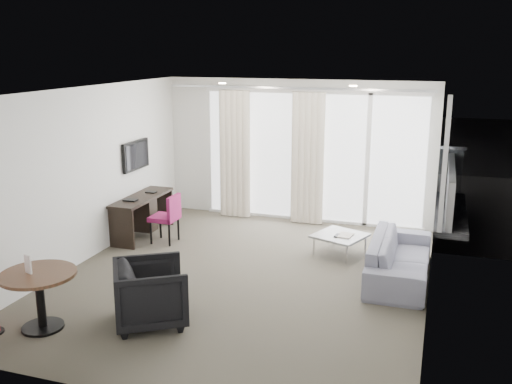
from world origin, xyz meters
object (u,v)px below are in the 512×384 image
(sofa, at_px, (400,258))
(round_table, at_px, (40,301))
(rattan_chair_b, at_px, (395,183))
(tub_armchair, at_px, (151,293))
(rattan_chair_a, at_px, (375,187))
(desk_chair, at_px, (164,218))
(coffee_table, at_px, (340,244))
(desk, at_px, (143,216))

(sofa, bearing_deg, round_table, 126.74)
(round_table, xyz_separation_m, rattan_chair_b, (3.38, 6.72, 0.11))
(tub_armchair, distance_m, sofa, 3.51)
(rattan_chair_a, bearing_deg, desk_chair, -126.04)
(rattan_chair_a, bearing_deg, tub_armchair, -101.65)
(coffee_table, distance_m, sofa, 1.18)
(rattan_chair_b, bearing_deg, coffee_table, -82.00)
(desk, bearing_deg, desk_chair, -20.66)
(rattan_chair_a, bearing_deg, desk, -132.16)
(desk, height_order, desk_chair, desk_chair)
(round_table, bearing_deg, rattan_chair_a, 65.71)
(desk, xyz_separation_m, tub_armchair, (1.69, -2.84, 0.03))
(desk, distance_m, rattan_chair_b, 5.18)
(round_table, distance_m, coffee_table, 4.50)
(rattan_chair_a, bearing_deg, round_table, -109.09)
(coffee_table, bearing_deg, rattan_chair_b, 80.16)
(desk_chair, xyz_separation_m, rattan_chair_a, (3.02, 3.45, -0.04))
(desk_chair, distance_m, tub_armchair, 2.89)
(coffee_table, distance_m, rattan_chair_b, 3.29)
(coffee_table, height_order, sofa, sofa)
(desk, relative_size, round_table, 1.73)
(desk_chair, bearing_deg, tub_armchair, -65.64)
(desk_chair, height_order, round_table, desk_chair)
(desk_chair, xyz_separation_m, sofa, (3.82, -0.33, -0.12))
(desk_chair, height_order, rattan_chair_a, desk_chair)
(sofa, height_order, rattan_chair_b, rattan_chair_b)
(desk_chair, distance_m, sofa, 3.84)
(round_table, relative_size, coffee_table, 1.20)
(sofa, xyz_separation_m, rattan_chair_a, (-0.80, 3.78, 0.08))
(round_table, height_order, tub_armchair, tub_armchair)
(desk, relative_size, tub_armchair, 1.79)
(round_table, height_order, coffee_table, round_table)
(desk, xyz_separation_m, coffee_table, (3.38, 0.14, -0.19))
(coffee_table, bearing_deg, round_table, -128.93)
(round_table, relative_size, rattan_chair_a, 1.15)
(round_table, relative_size, tub_armchair, 1.04)
(sofa, distance_m, rattan_chair_b, 3.92)
(tub_armchair, height_order, rattan_chair_a, tub_armchair)
(round_table, xyz_separation_m, sofa, (3.78, 2.82, -0.05))
(desk_chair, distance_m, round_table, 3.16)
(coffee_table, relative_size, sofa, 0.35)
(desk, relative_size, rattan_chair_b, 1.63)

